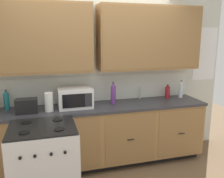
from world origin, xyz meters
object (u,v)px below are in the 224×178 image
microwave (75,98)px  paper_towel_roll (49,102)px  toaster (27,106)px  bottle_teal (7,100)px  bottle_clear (181,89)px  bottle_red (167,91)px  bottle_violet (113,93)px  stove_range (45,164)px

microwave → paper_towel_roll: size_ratio=1.85×
toaster → bottle_teal: size_ratio=0.99×
bottle_clear → bottle_teal: bottle_clear is taller
bottle_teal → bottle_red: bearing=0.0°
bottle_clear → bottle_violet: bottle_violet is taller
paper_towel_roll → bottle_red: 1.93m
toaster → bottle_clear: (2.43, 0.18, 0.04)m
microwave → bottle_teal: size_ratio=1.70×
bottle_violet → bottle_teal: (-1.51, 0.10, -0.02)m
bottle_clear → bottle_red: (-0.23, 0.04, -0.03)m
toaster → bottle_red: 2.21m
stove_range → bottle_red: (2.00, 0.80, 0.58)m
paper_towel_roll → bottle_teal: (-0.56, 0.22, 0.01)m
bottle_teal → stove_range: bearing=-59.5°
microwave → toaster: (-0.66, -0.09, -0.04)m
bottle_violet → bottle_red: bearing=6.1°
microwave → bottle_red: size_ratio=2.16×
paper_towel_roll → bottle_red: bearing=6.7°
stove_range → bottle_clear: size_ratio=3.31×
bottle_clear → bottle_teal: 2.70m
bottle_red → microwave: bearing=-175.4°
toaster → bottle_clear: 2.43m
toaster → bottle_clear: bearing=4.3°
stove_range → bottle_red: size_ratio=4.27×
paper_towel_roll → bottle_clear: bearing=5.0°
bottle_violet → bottle_clear: bearing=3.2°
bottle_red → stove_range: bearing=-158.3°
bottle_clear → bottle_teal: (-2.70, 0.03, -0.00)m
microwave → bottle_clear: (1.77, 0.09, 0.00)m
microwave → bottle_red: microwave is taller
toaster → bottle_clear: bottle_clear is taller
bottle_violet → bottle_red: size_ratio=1.50×
stove_range → bottle_violet: 1.40m
microwave → toaster: bearing=-171.8°
bottle_clear → bottle_red: bottle_clear is taller
bottle_clear → toaster: bearing=-175.7°
paper_towel_roll → bottle_teal: bottle_teal is taller
microwave → paper_towel_roll: 0.38m
bottle_teal → paper_towel_roll: bearing=-21.7°
microwave → paper_towel_roll: (-0.37, -0.10, -0.01)m
stove_range → toaster: bearing=108.6°
stove_range → bottle_red: bearing=21.7°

